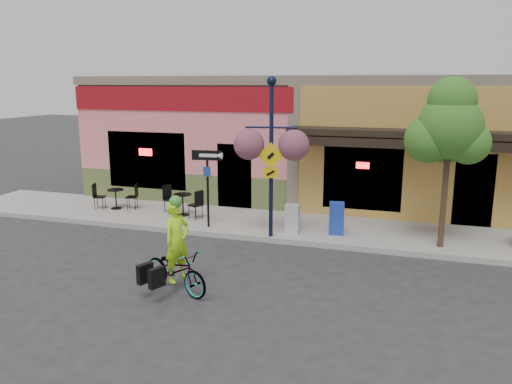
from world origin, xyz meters
TOP-DOWN VIEW (x-y plane):
  - ground at (0.00, 0.00)m, footprint 90.00×90.00m
  - sidewalk at (0.00, 2.00)m, footprint 24.00×3.00m
  - curb at (0.00, 0.55)m, footprint 24.00×0.12m
  - building at (0.00, 7.50)m, footprint 18.20×8.20m
  - bicycle at (-1.91, -3.17)m, footprint 1.88×1.24m
  - cyclist_rider at (-1.86, -3.17)m, footprint 0.61×0.73m
  - lamp_post at (-0.95, 0.65)m, footprint 1.45×0.77m
  - one_way_sign at (-2.93, 0.98)m, footprint 0.88×0.29m
  - cafe_set_left at (-6.72, 2.02)m, footprint 1.58×1.11m
  - cafe_set_right at (-4.20, 1.91)m, footprint 1.70×1.27m
  - newspaper_box_blue at (0.74, 1.41)m, footprint 0.46×0.42m
  - newspaper_box_grey at (-0.45, 1.14)m, footprint 0.40×0.36m
  - street_tree at (3.47, 1.12)m, footprint 2.17×2.17m

SIDE VIEW (x-z plane):
  - ground at x=0.00m, z-range 0.00..0.00m
  - sidewalk at x=0.00m, z-range 0.00..0.15m
  - curb at x=0.00m, z-range 0.00..0.15m
  - bicycle at x=-1.91m, z-range 0.00..0.93m
  - newspaper_box_grey at x=-0.45m, z-range 0.15..0.97m
  - cafe_set_left at x=-6.72m, z-range 0.15..1.01m
  - newspaper_box_blue at x=0.74m, z-range 0.15..1.05m
  - cafe_set_right at x=-4.20m, z-range 0.15..1.06m
  - cyclist_rider at x=-1.86m, z-range 0.00..1.70m
  - one_way_sign at x=-2.93m, z-range 0.15..2.41m
  - building at x=0.00m, z-range 0.00..4.50m
  - lamp_post at x=-0.95m, z-range 0.15..4.46m
  - street_tree at x=3.47m, z-range 0.15..4.49m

